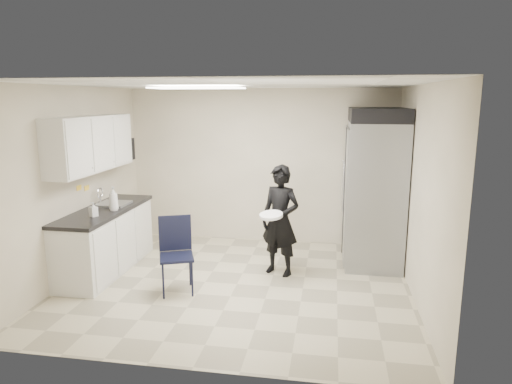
% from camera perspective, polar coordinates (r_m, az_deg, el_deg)
% --- Properties ---
extents(floor, '(4.50, 4.50, 0.00)m').
position_cam_1_polar(floor, '(6.22, -2.40, -11.43)').
color(floor, '#BAB092').
rests_on(floor, ground).
extents(ceiling, '(4.50, 4.50, 0.00)m').
position_cam_1_polar(ceiling, '(5.72, -2.62, 13.29)').
color(ceiling, white).
rests_on(ceiling, back_wall).
extents(back_wall, '(4.50, 0.00, 4.50)m').
position_cam_1_polar(back_wall, '(7.77, 0.57, 3.23)').
color(back_wall, beige).
rests_on(back_wall, floor).
extents(left_wall, '(0.00, 4.00, 4.00)m').
position_cam_1_polar(left_wall, '(6.67, -21.78, 1.01)').
color(left_wall, beige).
rests_on(left_wall, floor).
extents(right_wall, '(0.00, 4.00, 4.00)m').
position_cam_1_polar(right_wall, '(5.80, 19.78, -0.32)').
color(right_wall, beige).
rests_on(right_wall, floor).
extents(ceiling_panel, '(1.20, 0.60, 0.02)m').
position_cam_1_polar(ceiling_panel, '(6.26, -7.34, 12.79)').
color(ceiling_panel, white).
rests_on(ceiling_panel, ceiling).
extents(lower_counter, '(0.60, 1.90, 0.86)m').
position_cam_1_polar(lower_counter, '(6.89, -18.23, -5.88)').
color(lower_counter, silver).
rests_on(lower_counter, floor).
extents(countertop, '(0.64, 1.95, 0.05)m').
position_cam_1_polar(countertop, '(6.77, -18.47, -2.20)').
color(countertop, black).
rests_on(countertop, lower_counter).
extents(sink, '(0.42, 0.40, 0.14)m').
position_cam_1_polar(sink, '(6.98, -17.37, -1.85)').
color(sink, gray).
rests_on(sink, countertop).
extents(faucet, '(0.02, 0.02, 0.24)m').
position_cam_1_polar(faucet, '(7.04, -18.90, -0.59)').
color(faucet, silver).
rests_on(faucet, countertop).
extents(upper_cabinets, '(0.35, 1.80, 0.75)m').
position_cam_1_polar(upper_cabinets, '(6.68, -19.94, 5.71)').
color(upper_cabinets, silver).
rests_on(upper_cabinets, left_wall).
extents(towel_dispenser, '(0.22, 0.30, 0.35)m').
position_cam_1_polar(towel_dispenser, '(7.75, -16.11, 5.14)').
color(towel_dispenser, black).
rests_on(towel_dispenser, left_wall).
extents(notice_sticker_left, '(0.00, 0.12, 0.07)m').
position_cam_1_polar(notice_sticker_left, '(6.76, -21.25, 0.49)').
color(notice_sticker_left, yellow).
rests_on(notice_sticker_left, left_wall).
extents(notice_sticker_right, '(0.00, 0.12, 0.07)m').
position_cam_1_polar(notice_sticker_right, '(6.94, -20.39, 0.48)').
color(notice_sticker_right, yellow).
rests_on(notice_sticker_right, left_wall).
extents(commercial_fridge, '(0.80, 1.35, 2.10)m').
position_cam_1_polar(commercial_fridge, '(7.03, 14.50, -0.09)').
color(commercial_fridge, gray).
rests_on(commercial_fridge, floor).
extents(fridge_compressor, '(0.80, 1.35, 0.20)m').
position_cam_1_polar(fridge_compressor, '(6.90, 14.99, 9.30)').
color(fridge_compressor, black).
rests_on(fridge_compressor, commercial_fridge).
extents(folding_chair, '(0.54, 0.54, 0.94)m').
position_cam_1_polar(folding_chair, '(5.90, -9.91, -8.02)').
color(folding_chair, black).
rests_on(folding_chair, floor).
extents(man_tuxedo, '(0.67, 0.57, 1.55)m').
position_cam_1_polar(man_tuxedo, '(6.34, 3.04, -3.57)').
color(man_tuxedo, black).
rests_on(man_tuxedo, floor).
extents(bucket_lid, '(0.41, 0.41, 0.04)m').
position_cam_1_polar(bucket_lid, '(6.09, 1.91, -2.92)').
color(bucket_lid, white).
rests_on(bucket_lid, man_tuxedo).
extents(soap_bottle_a, '(0.18, 0.18, 0.33)m').
position_cam_1_polar(soap_bottle_a, '(6.59, -17.41, -0.81)').
color(soap_bottle_a, white).
rests_on(soap_bottle_a, countertop).
extents(soap_bottle_b, '(0.12, 0.12, 0.19)m').
position_cam_1_polar(soap_bottle_b, '(6.35, -19.66, -2.04)').
color(soap_bottle_b, '#B3B2BF').
rests_on(soap_bottle_b, countertop).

